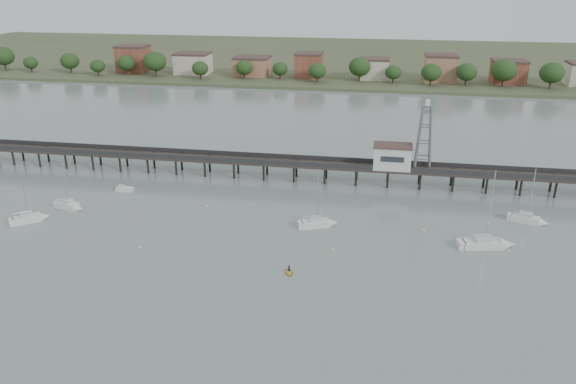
{
  "coord_description": "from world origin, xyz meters",
  "views": [
    {
      "loc": [
        22.1,
        -59.08,
        44.98
      ],
      "look_at": [
        4.88,
        42.0,
        4.0
      ],
      "focal_mm": 35.0,
      "sensor_mm": 36.0,
      "label": 1
    }
  ],
  "objects_px": {
    "sailboat_c": "(320,223)",
    "sailboat_b": "(71,206)",
    "sailboat_d": "(491,244)",
    "sailboat_a": "(32,218)",
    "lattice_tower": "(424,138)",
    "white_tender": "(124,189)",
    "sailboat_e": "(531,220)",
    "yellow_dinghy": "(289,273)",
    "pier": "(280,163)"
  },
  "relations": [
    {
      "from": "sailboat_e",
      "to": "sailboat_d",
      "type": "bearing_deg",
      "value": -112.55
    },
    {
      "from": "sailboat_c",
      "to": "lattice_tower",
      "type": "bearing_deg",
      "value": 29.9
    },
    {
      "from": "pier",
      "to": "sailboat_d",
      "type": "xyz_separation_m",
      "value": [
        42.26,
        -27.64,
        -3.16
      ]
    },
    {
      "from": "lattice_tower",
      "to": "white_tender",
      "type": "xyz_separation_m",
      "value": [
        -63.42,
        -13.57,
        -10.66
      ]
    },
    {
      "from": "sailboat_c",
      "to": "sailboat_a",
      "type": "xyz_separation_m",
      "value": [
        -54.53,
        -6.97,
        0.0
      ]
    },
    {
      "from": "sailboat_e",
      "to": "white_tender",
      "type": "xyz_separation_m",
      "value": [
        -83.13,
        2.58,
        -0.21
      ]
    },
    {
      "from": "lattice_tower",
      "to": "white_tender",
      "type": "distance_m",
      "value": 65.73
    },
    {
      "from": "sailboat_c",
      "to": "white_tender",
      "type": "height_order",
      "value": "sailboat_c"
    },
    {
      "from": "sailboat_c",
      "to": "white_tender",
      "type": "xyz_separation_m",
      "value": [
        -44.03,
        10.62,
        -0.21
      ]
    },
    {
      "from": "white_tender",
      "to": "yellow_dinghy",
      "type": "xyz_separation_m",
      "value": [
        41.12,
        -28.84,
        -0.44
      ]
    },
    {
      "from": "sailboat_d",
      "to": "sailboat_a",
      "type": "xyz_separation_m",
      "value": [
        -84.69,
        -3.52,
        0.02
      ]
    },
    {
      "from": "sailboat_c",
      "to": "sailboat_b",
      "type": "xyz_separation_m",
      "value": [
        -50.31,
        -0.43,
        0.01
      ]
    },
    {
      "from": "lattice_tower",
      "to": "sailboat_e",
      "type": "xyz_separation_m",
      "value": [
        19.7,
        -16.15,
        -10.45
      ]
    },
    {
      "from": "pier",
      "to": "white_tender",
      "type": "bearing_deg",
      "value": -156.97
    },
    {
      "from": "lattice_tower",
      "to": "sailboat_a",
      "type": "bearing_deg",
      "value": -157.15
    },
    {
      "from": "sailboat_c",
      "to": "yellow_dinghy",
      "type": "relative_size",
      "value": 5.05
    },
    {
      "from": "sailboat_b",
      "to": "yellow_dinghy",
      "type": "height_order",
      "value": "sailboat_b"
    },
    {
      "from": "sailboat_d",
      "to": "white_tender",
      "type": "relative_size",
      "value": 4.09
    },
    {
      "from": "sailboat_e",
      "to": "yellow_dinghy",
      "type": "height_order",
      "value": "sailboat_e"
    },
    {
      "from": "lattice_tower",
      "to": "sailboat_e",
      "type": "height_order",
      "value": "lattice_tower"
    },
    {
      "from": "pier",
      "to": "sailboat_d",
      "type": "distance_m",
      "value": 50.6
    },
    {
      "from": "sailboat_d",
      "to": "yellow_dinghy",
      "type": "height_order",
      "value": "sailboat_d"
    },
    {
      "from": "sailboat_a",
      "to": "sailboat_e",
      "type": "xyz_separation_m",
      "value": [
        93.63,
        15.01,
        -0.0
      ]
    },
    {
      "from": "sailboat_a",
      "to": "sailboat_e",
      "type": "bearing_deg",
      "value": -31.07
    },
    {
      "from": "lattice_tower",
      "to": "yellow_dinghy",
      "type": "distance_m",
      "value": 49.19
    },
    {
      "from": "sailboat_d",
      "to": "sailboat_e",
      "type": "bearing_deg",
      "value": 41.02
    },
    {
      "from": "white_tender",
      "to": "sailboat_c",
      "type": "bearing_deg",
      "value": -13.88
    },
    {
      "from": "sailboat_b",
      "to": "sailboat_e",
      "type": "relative_size",
      "value": 0.94
    },
    {
      "from": "pier",
      "to": "white_tender",
      "type": "height_order",
      "value": "pier"
    },
    {
      "from": "sailboat_a",
      "to": "yellow_dinghy",
      "type": "height_order",
      "value": "sailboat_a"
    },
    {
      "from": "lattice_tower",
      "to": "sailboat_e",
      "type": "distance_m",
      "value": 27.53
    },
    {
      "from": "sailboat_d",
      "to": "yellow_dinghy",
      "type": "bearing_deg",
      "value": -167.03
    },
    {
      "from": "sailboat_e",
      "to": "white_tender",
      "type": "height_order",
      "value": "sailboat_e"
    },
    {
      "from": "lattice_tower",
      "to": "sailboat_b",
      "type": "bearing_deg",
      "value": -160.55
    },
    {
      "from": "sailboat_a",
      "to": "white_tender",
      "type": "relative_size",
      "value": 3.05
    },
    {
      "from": "sailboat_c",
      "to": "pier",
      "type": "bearing_deg",
      "value": 95.2
    },
    {
      "from": "sailboat_e",
      "to": "sailboat_c",
      "type": "bearing_deg",
      "value": -153.04
    },
    {
      "from": "sailboat_d",
      "to": "white_tender",
      "type": "height_order",
      "value": "sailboat_d"
    },
    {
      "from": "pier",
      "to": "sailboat_a",
      "type": "distance_m",
      "value": 52.73
    },
    {
      "from": "lattice_tower",
      "to": "sailboat_b",
      "type": "xyz_separation_m",
      "value": [
        -69.71,
        -24.62,
        -10.44
      ]
    },
    {
      "from": "sailboat_e",
      "to": "pier",
      "type": "bearing_deg",
      "value": 177.83
    },
    {
      "from": "yellow_dinghy",
      "to": "pier",
      "type": "bearing_deg",
      "value": 82.93
    },
    {
      "from": "pier",
      "to": "sailboat_c",
      "type": "xyz_separation_m",
      "value": [
        12.1,
        -24.19,
        -3.14
      ]
    },
    {
      "from": "pier",
      "to": "sailboat_c",
      "type": "distance_m",
      "value": 27.23
    },
    {
      "from": "lattice_tower",
      "to": "sailboat_b",
      "type": "distance_m",
      "value": 74.67
    },
    {
      "from": "white_tender",
      "to": "yellow_dinghy",
      "type": "relative_size",
      "value": 1.59
    },
    {
      "from": "pier",
      "to": "sailboat_d",
      "type": "bearing_deg",
      "value": -33.19
    },
    {
      "from": "sailboat_c",
      "to": "sailboat_d",
      "type": "xyz_separation_m",
      "value": [
        30.16,
        -3.45,
        -0.02
      ]
    },
    {
      "from": "white_tender",
      "to": "yellow_dinghy",
      "type": "height_order",
      "value": "white_tender"
    },
    {
      "from": "sailboat_a",
      "to": "sailboat_d",
      "type": "bearing_deg",
      "value": -37.8
    }
  ]
}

